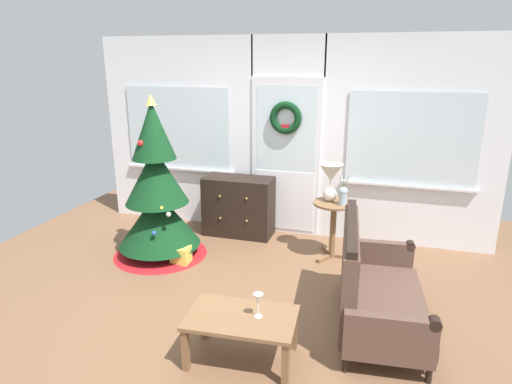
% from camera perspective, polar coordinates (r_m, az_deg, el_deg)
% --- Properties ---
extents(ground_plane, '(6.76, 6.76, 0.00)m').
position_cam_1_polar(ground_plane, '(4.38, -2.81, -14.61)').
color(ground_plane, brown).
extents(back_wall_with_door, '(5.20, 0.19, 2.55)m').
position_cam_1_polar(back_wall_with_door, '(5.83, 3.94, 6.90)').
color(back_wall_with_door, white).
rests_on(back_wall_with_door, ground).
extents(christmas_tree, '(1.11, 1.11, 1.90)m').
position_cam_1_polar(christmas_tree, '(5.33, -12.46, -0.82)').
color(christmas_tree, '#4C331E').
rests_on(christmas_tree, ground).
extents(dresser_cabinet, '(0.90, 0.45, 0.78)m').
position_cam_1_polar(dresser_cabinet, '(5.93, -2.22, -1.82)').
color(dresser_cabinet, black).
rests_on(dresser_cabinet, ground).
extents(settee_sofa, '(0.84, 1.52, 0.96)m').
position_cam_1_polar(settee_sofa, '(4.09, 14.39, -11.58)').
color(settee_sofa, black).
rests_on(settee_sofa, ground).
extents(side_table, '(0.50, 0.48, 0.68)m').
position_cam_1_polar(side_table, '(5.29, 9.83, -3.33)').
color(side_table, brown).
rests_on(side_table, ground).
extents(table_lamp, '(0.28, 0.28, 0.44)m').
position_cam_1_polar(table_lamp, '(5.19, 9.50, 1.86)').
color(table_lamp, silver).
rests_on(table_lamp, side_table).
extents(flower_vase, '(0.11, 0.10, 0.35)m').
position_cam_1_polar(flower_vase, '(5.12, 11.02, -0.37)').
color(flower_vase, '#99ADBC').
rests_on(flower_vase, side_table).
extents(coffee_table, '(0.88, 0.58, 0.38)m').
position_cam_1_polar(coffee_table, '(3.59, -1.85, -16.25)').
color(coffee_table, brown).
rests_on(coffee_table, ground).
extents(wine_glass, '(0.08, 0.08, 0.20)m').
position_cam_1_polar(wine_glass, '(3.47, 0.28, -13.61)').
color(wine_glass, silver).
rests_on(wine_glass, coffee_table).
extents(gift_box, '(0.20, 0.18, 0.20)m').
position_cam_1_polar(gift_box, '(5.26, -9.54, -7.95)').
color(gift_box, '#D8C64C').
rests_on(gift_box, ground).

